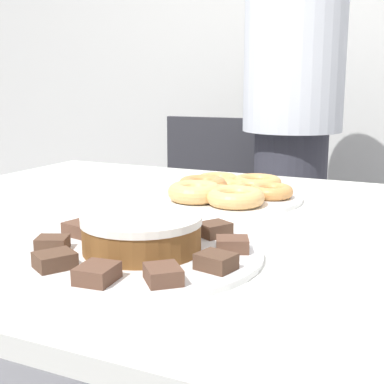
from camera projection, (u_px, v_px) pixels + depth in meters
The scene contains 24 objects.
wall_back at pixel (364, 22), 2.40m from camera, with size 8.00×0.05×2.60m.
table at pixel (228, 260), 1.06m from camera, with size 1.60×1.10×0.77m.
person_standing at pixel (292, 116), 1.93m from camera, with size 0.36×0.36×1.73m.
office_chair_left at pixel (198, 235), 2.18m from camera, with size 0.46×0.46×0.89m.
plate_cake at pixel (142, 253), 0.84m from camera, with size 0.38×0.38×0.01m.
plate_donuts at pixel (225, 197), 1.25m from camera, with size 0.36×0.36×0.01m.
frosted_cake at pixel (142, 233), 0.83m from camera, with size 0.19×0.19×0.06m.
lamington_0 at pixel (232, 244), 0.83m from camera, with size 0.06×0.06×0.02m.
lamington_1 at pixel (214, 229), 0.91m from camera, with size 0.06×0.07×0.02m.
lamington_2 at pixel (175, 221), 0.96m from camera, with size 0.04×0.05×0.02m.
lamington_3 at pixel (127, 220), 0.97m from camera, with size 0.07×0.07×0.03m.
lamington_4 at pixel (82, 229), 0.92m from camera, with size 0.06×0.06×0.02m.
lamington_5 at pixel (52, 243), 0.84m from camera, with size 0.06×0.06×0.02m.
lamington_6 at pixel (55, 260), 0.76m from camera, with size 0.07×0.07×0.02m.
lamington_7 at pixel (97, 273), 0.70m from camera, with size 0.05×0.06×0.02m.
lamington_8 at pixel (163, 274), 0.70m from camera, with size 0.07×0.07×0.02m.
lamington_9 at pixel (216, 261), 0.75m from camera, with size 0.06×0.05×0.02m.
donut_0 at pixel (226, 188), 1.25m from camera, with size 0.10×0.10×0.03m.
donut_1 at pixel (195, 192), 1.18m from camera, with size 0.12×0.12×0.04m.
donut_2 at pixel (235, 197), 1.14m from camera, with size 0.13×0.13×0.03m.
donut_3 at pixel (271, 191), 1.22m from camera, with size 0.10×0.10×0.03m.
donut_4 at pixel (257, 183), 1.32m from camera, with size 0.12×0.12×0.03m.
donut_5 at pixel (218, 181), 1.34m from camera, with size 0.11×0.11×0.03m.
donut_6 at pixel (203, 186), 1.26m from camera, with size 0.12×0.12×0.04m.
Camera 1 is at (0.37, -0.95, 1.04)m, focal length 50.00 mm.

